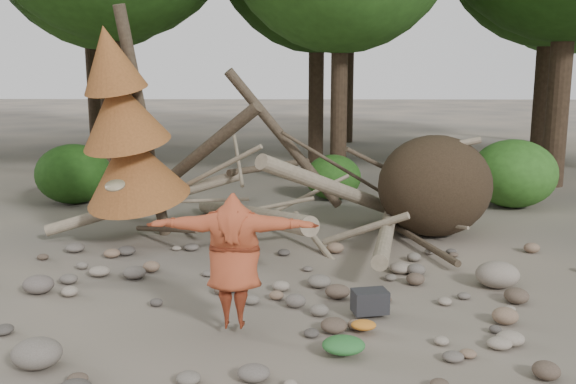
{
  "coord_description": "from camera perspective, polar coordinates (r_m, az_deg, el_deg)",
  "views": [
    {
      "loc": [
        0.02,
        -7.97,
        3.24
      ],
      "look_at": [
        -0.18,
        1.5,
        1.4
      ],
      "focal_mm": 40.0,
      "sensor_mm": 36.0,
      "label": 1
    }
  ],
  "objects": [
    {
      "name": "boulder_front_left",
      "position": [
        7.74,
        -21.43,
        -13.21
      ],
      "size": [
        0.55,
        0.5,
        0.33
      ],
      "primitive_type": "ellipsoid",
      "color": "#686057",
      "rests_on": "ground"
    },
    {
      "name": "boulder_mid_right",
      "position": [
        10.17,
        18.13,
        -6.99
      ],
      "size": [
        0.65,
        0.59,
        0.39
      ],
      "primitive_type": "ellipsoid",
      "color": "gray",
      "rests_on": "ground"
    },
    {
      "name": "boulder_mid_left",
      "position": [
        10.12,
        -21.31,
        -7.66
      ],
      "size": [
        0.45,
        0.41,
        0.27
      ],
      "primitive_type": "ellipsoid",
      "color": "#5F5650",
      "rests_on": "ground"
    },
    {
      "name": "backpack",
      "position": [
        8.66,
        7.28,
        -9.99
      ],
      "size": [
        0.51,
        0.39,
        0.3
      ],
      "primitive_type": "cube",
      "rotation": [
        0.0,
        0.0,
        0.21
      ],
      "color": "black",
      "rests_on": "ground"
    },
    {
      "name": "ground",
      "position": [
        8.6,
        1.02,
        -11.13
      ],
      "size": [
        120.0,
        120.0,
        0.0
      ],
      "primitive_type": "plane",
      "color": "#514C44",
      "rests_on": "ground"
    },
    {
      "name": "frisbee_thrower",
      "position": [
        7.9,
        -4.86,
        -6.06
      ],
      "size": [
        2.73,
        0.85,
        1.78
      ],
      "color": "#9F4023",
      "rests_on": "ground"
    },
    {
      "name": "bush_left",
      "position": [
        16.34,
        -18.53,
        1.54
      ],
      "size": [
        1.8,
        1.8,
        1.44
      ],
      "primitive_type": "ellipsoid",
      "color": "#1D4412",
      "rests_on": "ground"
    },
    {
      "name": "bush_mid",
      "position": [
        16.01,
        4.02,
        1.33
      ],
      "size": [
        1.4,
        1.4,
        1.12
      ],
      "primitive_type": "ellipsoid",
      "color": "#275719",
      "rests_on": "ground"
    },
    {
      "name": "dead_conifer",
      "position": [
        11.82,
        -14.21,
        5.18
      ],
      "size": [
        2.06,
        2.16,
        4.35
      ],
      "color": "#4C3F30",
      "rests_on": "ground"
    },
    {
      "name": "deadfall_pile",
      "position": [
        12.58,
        10.36,
        0.32
      ],
      "size": [
        8.55,
        5.24,
        3.3
      ],
      "color": "#332619",
      "rests_on": "ground"
    },
    {
      "name": "bush_right",
      "position": [
        15.96,
        19.41,
        1.57
      ],
      "size": [
        2.0,
        2.0,
        1.6
      ],
      "primitive_type": "ellipsoid",
      "color": "#306720",
      "rests_on": "ground"
    },
    {
      "name": "cloth_orange",
      "position": [
        8.18,
        6.73,
        -11.99
      ],
      "size": [
        0.31,
        0.26,
        0.11
      ],
      "primitive_type": "ellipsoid",
      "color": "#B6691F",
      "rests_on": "ground"
    },
    {
      "name": "cloth_green",
      "position": [
        7.53,
        4.96,
        -13.75
      ],
      "size": [
        0.49,
        0.41,
        0.19
      ],
      "primitive_type": "ellipsoid",
      "color": "#28662D",
      "rests_on": "ground"
    }
  ]
}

